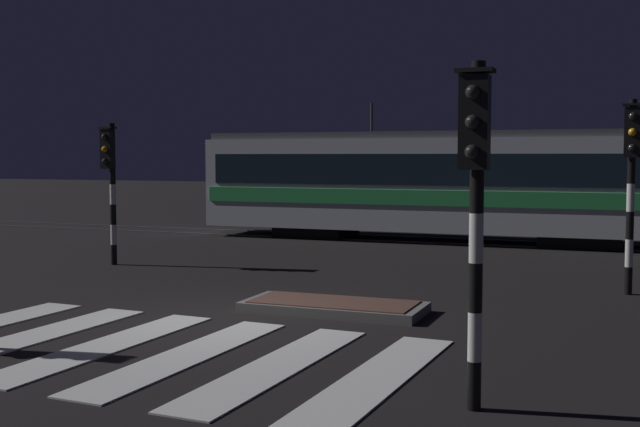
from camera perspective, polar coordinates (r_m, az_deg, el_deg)
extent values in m
plane|color=black|center=(12.59, -6.81, -7.51)|extent=(120.00, 120.00, 0.00)
cube|color=#59595E|center=(23.59, 6.87, -2.05)|extent=(80.00, 0.12, 0.03)
cube|color=#59595E|center=(24.97, 7.69, -1.72)|extent=(80.00, 0.12, 0.03)
cube|color=silver|center=(11.98, -19.81, -8.28)|extent=(0.89, 4.21, 0.02)
cube|color=silver|center=(11.15, -15.01, -9.09)|extent=(0.89, 4.21, 0.02)
cube|color=silver|center=(10.42, -9.46, -9.94)|extent=(0.89, 4.21, 0.02)
cube|color=silver|center=(9.79, -3.11, -10.80)|extent=(0.89, 4.21, 0.02)
cube|color=silver|center=(9.30, 4.05, -11.61)|extent=(0.89, 4.21, 0.02)
cube|color=slate|center=(13.07, 0.99, -6.69)|extent=(2.94, 1.25, 0.16)
cube|color=brown|center=(13.06, 0.99, -6.31)|extent=(2.64, 1.12, 0.02)
cylinder|color=black|center=(19.30, -14.47, -2.86)|extent=(0.14, 0.14, 0.47)
cylinder|color=white|center=(19.25, -14.49, -1.47)|extent=(0.14, 0.14, 0.47)
cylinder|color=black|center=(19.21, -14.52, -0.07)|extent=(0.14, 0.14, 0.47)
cylinder|color=white|center=(19.18, -14.54, 1.33)|extent=(0.14, 0.14, 0.47)
cylinder|color=black|center=(19.16, -14.57, 2.73)|extent=(0.14, 0.14, 0.47)
cylinder|color=white|center=(19.16, -14.59, 4.14)|extent=(0.14, 0.14, 0.47)
cylinder|color=black|center=(19.17, -14.62, 5.54)|extent=(0.14, 0.14, 0.47)
cube|color=black|center=(19.02, -14.90, 4.45)|extent=(0.28, 0.20, 0.90)
sphere|color=black|center=(18.94, -15.11, 5.30)|extent=(0.14, 0.14, 0.14)
sphere|color=orange|center=(18.93, -15.10, 4.45)|extent=(0.14, 0.14, 0.14)
sphere|color=black|center=(18.93, -15.08, 3.60)|extent=(0.14, 0.14, 0.14)
cube|color=black|center=(19.03, -14.93, 5.93)|extent=(0.36, 0.24, 0.04)
cylinder|color=black|center=(8.30, 10.92, -11.94)|extent=(0.14, 0.14, 0.49)
cylinder|color=white|center=(8.17, 10.97, -8.62)|extent=(0.14, 0.14, 0.49)
cylinder|color=black|center=(8.08, 11.02, -5.21)|extent=(0.14, 0.14, 0.49)
cylinder|color=white|center=(8.02, 11.07, -1.73)|extent=(0.14, 0.14, 0.49)
cylinder|color=black|center=(7.98, 11.11, 1.79)|extent=(0.14, 0.14, 0.49)
cylinder|color=white|center=(7.98, 11.16, 5.33)|extent=(0.14, 0.14, 0.49)
cylinder|color=black|center=(8.00, 11.21, 8.86)|extent=(0.14, 0.14, 0.49)
cube|color=black|center=(7.82, 10.96, 6.38)|extent=(0.28, 0.20, 0.90)
sphere|color=black|center=(7.72, 10.84, 8.49)|extent=(0.14, 0.14, 0.14)
sphere|color=black|center=(7.71, 10.81, 6.42)|extent=(0.14, 0.14, 0.14)
sphere|color=black|center=(7.70, 10.78, 4.33)|extent=(0.14, 0.14, 0.14)
cube|color=black|center=(7.85, 11.01, 9.96)|extent=(0.36, 0.24, 0.04)
cylinder|color=black|center=(15.73, 21.12, -4.49)|extent=(0.14, 0.14, 0.51)
cylinder|color=white|center=(15.67, 21.16, -2.65)|extent=(0.14, 0.14, 0.51)
cylinder|color=black|center=(15.62, 21.21, -0.80)|extent=(0.14, 0.14, 0.51)
cylinder|color=white|center=(15.58, 21.26, 1.06)|extent=(0.14, 0.14, 0.51)
cylinder|color=black|center=(15.57, 21.31, 2.93)|extent=(0.14, 0.14, 0.51)
cylinder|color=white|center=(15.57, 21.36, 4.80)|extent=(0.14, 0.14, 0.51)
cylinder|color=black|center=(15.58, 21.41, 6.67)|extent=(0.14, 0.14, 0.51)
cube|color=black|center=(15.40, 21.37, 5.41)|extent=(0.28, 0.20, 0.90)
sphere|color=black|center=(15.30, 21.40, 6.47)|extent=(0.14, 0.14, 0.14)
sphere|color=orange|center=(15.29, 21.37, 5.42)|extent=(0.14, 0.14, 0.14)
sphere|color=black|center=(15.29, 21.35, 4.38)|extent=(0.14, 0.14, 0.14)
cube|color=black|center=(15.42, 21.42, 7.23)|extent=(0.36, 0.24, 0.04)
cube|color=silver|center=(24.03, 8.63, 2.08)|extent=(14.50, 2.50, 2.70)
cube|color=green|center=(22.81, 7.92, 1.10)|extent=(14.21, 0.04, 0.44)
cube|color=green|center=(25.29, 9.25, 1.37)|extent=(14.21, 0.04, 0.44)
cube|color=black|center=(22.79, 7.94, 3.11)|extent=(13.78, 0.03, 0.90)
cube|color=#4C4C51|center=(24.03, 8.67, 5.53)|extent=(14.21, 2.30, 0.20)
cylinder|color=#262628|center=(24.61, 3.70, 6.70)|extent=(0.08, 0.08, 1.00)
cube|color=black|center=(23.59, 18.09, -1.83)|extent=(2.20, 2.00, 0.35)
cube|color=black|center=(25.30, -0.26, -1.24)|extent=(2.20, 2.00, 0.35)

